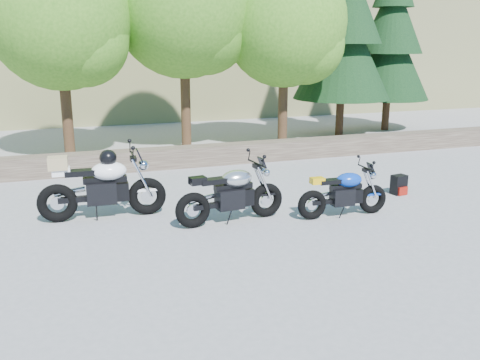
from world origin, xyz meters
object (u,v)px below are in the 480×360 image
object	(u,v)px
white_bike	(102,185)
blue_bike	(344,193)
silver_bike	(231,195)
backpack	(399,185)

from	to	relation	value
white_bike	blue_bike	distance (m)	4.37
white_bike	silver_bike	bearing A→B (deg)	-21.51
white_bike	blue_bike	size ratio (longest dim) A/B	1.28
silver_bike	backpack	size ratio (longest dim) A/B	5.03
backpack	white_bike	bearing A→B (deg)	166.15
silver_bike	blue_bike	bearing A→B (deg)	-16.08
silver_bike	blue_bike	world-z (taller)	silver_bike
silver_bike	backpack	xyz separation A→B (m)	(3.87, 0.55, -0.30)
blue_bike	silver_bike	bearing A→B (deg)	171.82
white_bike	backpack	distance (m)	6.03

